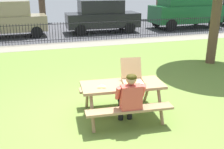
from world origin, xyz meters
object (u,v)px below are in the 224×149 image
at_px(picnic_table_foreground, 122,91).
at_px(pizza_box_open, 132,78).
at_px(adult_at_table, 130,98).
at_px(pizza_slice_on_table, 102,86).
at_px(parked_car_right, 102,16).
at_px(parked_car_center, 10,19).
at_px(parked_car_far_right, 186,8).

height_order(picnic_table_foreground, pizza_box_open, pizza_box_open).
bearing_deg(adult_at_table, pizza_slice_on_table, 134.00).
xyz_separation_m(picnic_table_foreground, pizza_box_open, (0.25, 0.06, 0.27)).
bearing_deg(parked_car_right, parked_car_center, -180.00).
height_order(picnic_table_foreground, parked_car_far_right, parked_car_far_right).
relative_size(picnic_table_foreground, adult_at_table, 1.61).
bearing_deg(pizza_slice_on_table, pizza_box_open, 6.75).
height_order(pizza_box_open, parked_car_center, parked_car_center).
bearing_deg(adult_at_table, picnic_table_foreground, 87.87).
distance_m(picnic_table_foreground, parked_car_far_right, 13.52).
xyz_separation_m(picnic_table_foreground, pizza_slice_on_table, (-0.48, -0.02, 0.18)).
xyz_separation_m(adult_at_table, parked_car_center, (-2.89, 11.23, 0.35)).
relative_size(pizza_box_open, parked_car_far_right, 0.13).
bearing_deg(pizza_slice_on_table, adult_at_table, -46.00).
distance_m(adult_at_table, parked_car_far_right, 13.93).
relative_size(pizza_slice_on_table, adult_at_table, 0.23).
height_order(picnic_table_foreground, parked_car_right, parked_car_right).
height_order(parked_car_center, parked_car_far_right, parked_car_far_right).
relative_size(picnic_table_foreground, pizza_slice_on_table, 6.98).
bearing_deg(parked_car_right, pizza_box_open, -101.28).
relative_size(picnic_table_foreground, parked_car_center, 0.48).
bearing_deg(picnic_table_foreground, pizza_box_open, 13.87).
distance_m(parked_car_right, parked_car_far_right, 5.83).
xyz_separation_m(adult_at_table, parked_car_far_right, (8.22, 11.23, 0.65)).
bearing_deg(adult_at_table, parked_car_center, 104.44).
distance_m(pizza_box_open, parked_car_far_right, 13.31).
bearing_deg(pizza_box_open, parked_car_right, 78.72).
xyz_separation_m(adult_at_table, parked_car_right, (2.40, 11.23, 0.35)).
bearing_deg(picnic_table_foreground, parked_car_far_right, 52.58).
height_order(picnic_table_foreground, adult_at_table, adult_at_table).
height_order(pizza_slice_on_table, parked_car_center, parked_car_center).
distance_m(adult_at_table, parked_car_center, 11.60).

